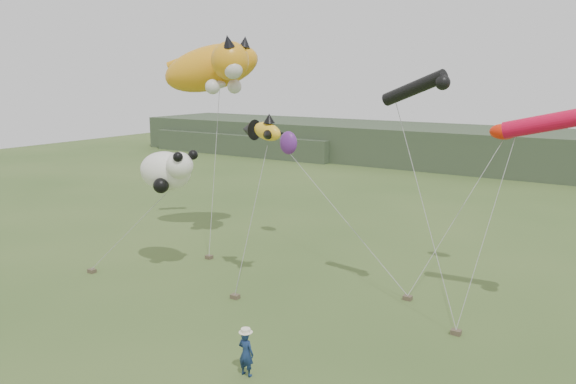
% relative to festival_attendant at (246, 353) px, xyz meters
% --- Properties ---
extents(ground, '(120.00, 120.00, 0.00)m').
position_rel_festival_attendant_xyz_m(ground, '(-1.78, 1.63, -0.75)').
color(ground, '#385123').
rests_on(ground, ground).
extents(headland, '(90.00, 13.00, 4.00)m').
position_rel_festival_attendant_xyz_m(headland, '(-4.89, 46.32, 1.17)').
color(headland, '#2D3D28').
rests_on(headland, ground).
extents(festival_attendant, '(0.55, 0.36, 1.50)m').
position_rel_festival_attendant_xyz_m(festival_attendant, '(0.00, 0.00, 0.00)').
color(festival_attendant, navy).
rests_on(festival_attendant, ground).
extents(sandbag_anchors, '(17.16, 5.35, 0.18)m').
position_rel_festival_attendant_xyz_m(sandbag_anchors, '(-3.62, 6.36, -0.66)').
color(sandbag_anchors, brown).
rests_on(sandbag_anchors, ground).
extents(cat_kite, '(7.03, 5.18, 3.60)m').
position_rel_festival_attendant_xyz_m(cat_kite, '(-10.18, 10.97, 9.07)').
color(cat_kite, orange).
rests_on(cat_kite, ground).
extents(fish_kite, '(2.35, 1.54, 1.23)m').
position_rel_festival_attendant_xyz_m(fish_kite, '(-3.86, 6.30, 6.36)').
color(fish_kite, yellow).
rests_on(fish_kite, ground).
extents(tube_kites, '(8.01, 2.94, 2.64)m').
position_rel_festival_attendant_xyz_m(tube_kites, '(5.64, 9.03, 7.37)').
color(tube_kites, black).
rests_on(tube_kites, ground).
extents(panda_kite, '(3.26, 2.11, 2.03)m').
position_rel_festival_attendant_xyz_m(panda_kite, '(-8.93, 5.83, 4.23)').
color(panda_kite, white).
rests_on(panda_kite, ground).
extents(misc_kites, '(12.31, 0.98, 2.16)m').
position_rel_festival_attendant_xyz_m(misc_kites, '(-2.36, 12.99, 5.45)').
color(misc_kites, red).
rests_on(misc_kites, ground).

